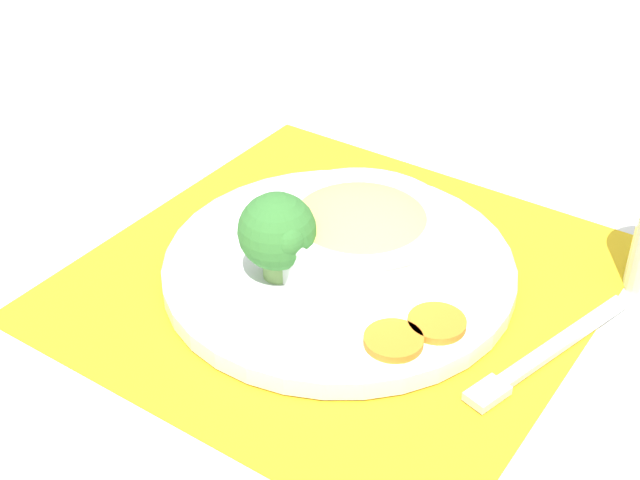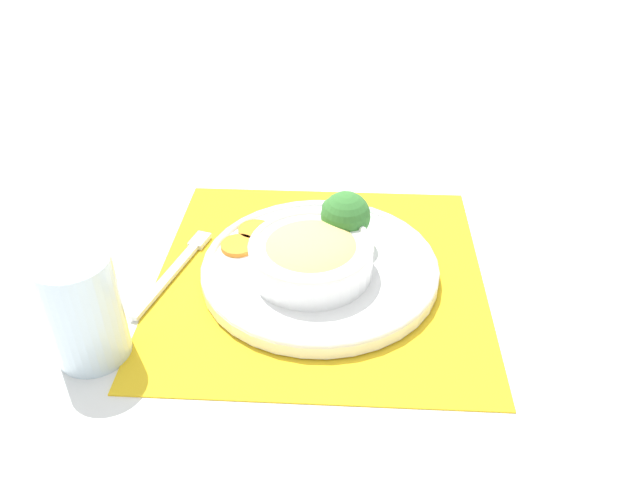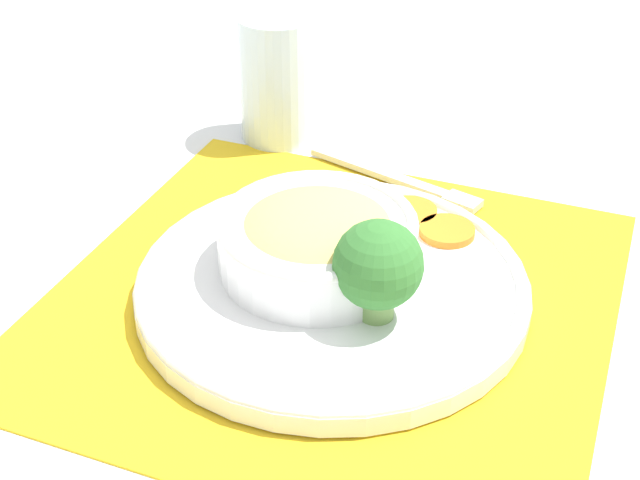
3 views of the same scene
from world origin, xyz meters
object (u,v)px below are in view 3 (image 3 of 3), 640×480
broccoli_floret (379,265)px  water_glass (279,85)px  fork (409,183)px  bowl (317,238)px

broccoli_floret → water_glass: size_ratio=0.60×
broccoli_floret → fork: broccoli_floret is taller
fork → bowl: bearing=8.0°
bowl → fork: size_ratio=0.84×
water_glass → broccoli_floret: bearing=40.5°
broccoli_floret → water_glass: water_glass is taller
broccoli_floret → water_glass: bearing=-139.5°
bowl → fork: (-0.17, 0.01, -0.04)m
broccoli_floret → water_glass: 0.33m
fork → water_glass: bearing=-94.6°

